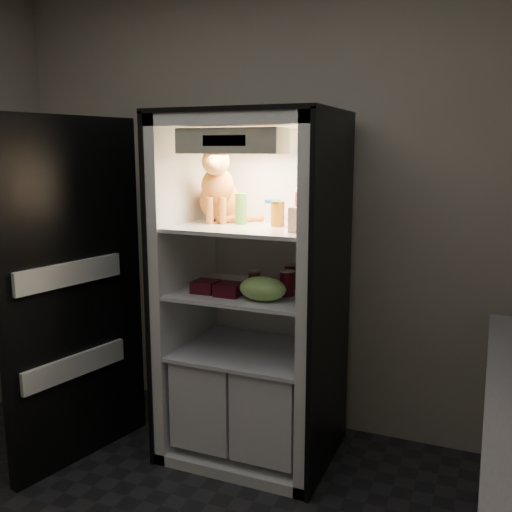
{
  "coord_description": "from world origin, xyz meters",
  "views": [
    {
      "loc": [
        1.18,
        -1.39,
        1.68
      ],
      "look_at": [
        0.04,
        1.32,
        1.13
      ],
      "focal_mm": 40.0,
      "sensor_mm": 36.0,
      "label": 1
    }
  ],
  "objects": [
    {
      "name": "room_shell",
      "position": [
        0.0,
        0.0,
        1.62
      ],
      "size": [
        3.6,
        3.6,
        3.6
      ],
      "color": "white",
      "rests_on": "floor"
    },
    {
      "name": "fridge_door",
      "position": [
        -0.85,
        0.93,
        0.91
      ],
      "size": [
        0.24,
        0.86,
        1.85
      ],
      "rotation": [
        0.0,
        0.0,
        -0.22
      ],
      "color": "black",
      "rests_on": "floor"
    },
    {
      "name": "berry_box_left",
      "position": [
        -0.2,
        1.19,
        0.97
      ],
      "size": [
        0.13,
        0.13,
        0.06
      ],
      "primitive_type": "cube",
      "color": "#490C13",
      "rests_on": "refrigerator"
    },
    {
      "name": "soda_can_c",
      "position": [
        0.22,
        1.28,
        1.01
      ],
      "size": [
        0.07,
        0.07,
        0.13
      ],
      "color": "black",
      "rests_on": "refrigerator"
    },
    {
      "name": "soda_can_b",
      "position": [
        0.23,
        1.29,
        1.01
      ],
      "size": [
        0.07,
        0.07,
        0.13
      ],
      "color": "black",
      "rests_on": "refrigerator"
    },
    {
      "name": "soda_can_a",
      "position": [
        0.18,
        1.46,
        1.0
      ],
      "size": [
        0.07,
        0.07,
        0.13
      ],
      "color": "black",
      "rests_on": "refrigerator"
    },
    {
      "name": "salsa_jar",
      "position": [
        0.15,
        1.34,
        1.35
      ],
      "size": [
        0.07,
        0.07,
        0.13
      ],
      "color": "maroon",
      "rests_on": "refrigerator"
    },
    {
      "name": "berry_box_right",
      "position": [
        -0.05,
        1.17,
        0.97
      ],
      "size": [
        0.13,
        0.13,
        0.06
      ],
      "primitive_type": "cube",
      "color": "#490C13",
      "rests_on": "refrigerator"
    },
    {
      "name": "cream_carton",
      "position": [
        0.31,
        1.18,
        1.35
      ],
      "size": [
        0.07,
        0.07,
        0.12
      ],
      "primitive_type": "cube",
      "color": "white",
      "rests_on": "refrigerator"
    },
    {
      "name": "grape_bag",
      "position": [
        0.14,
        1.15,
        1.0
      ],
      "size": [
        0.24,
        0.17,
        0.12
      ],
      "primitive_type": "ellipsoid",
      "color": "#7DB554",
      "rests_on": "refrigerator"
    },
    {
      "name": "pepper_jar",
      "position": [
        0.28,
        1.41,
        1.39
      ],
      "size": [
        0.11,
        0.11,
        0.19
      ],
      "color": "#9D2415",
      "rests_on": "refrigerator"
    },
    {
      "name": "parmesan_shaker",
      "position": [
        -0.06,
        1.34,
        1.37
      ],
      "size": [
        0.06,
        0.06,
        0.16
      ],
      "color": "#268C2C",
      "rests_on": "refrigerator"
    },
    {
      "name": "condiment_jar",
      "position": [
        -0.01,
        1.39,
        0.99
      ],
      "size": [
        0.07,
        0.07,
        0.09
      ],
      "color": "brown",
      "rests_on": "refrigerator"
    },
    {
      "name": "mayo_tub",
      "position": [
        0.07,
        1.47,
        1.35
      ],
      "size": [
        0.09,
        0.09,
        0.12
      ],
      "color": "white",
      "rests_on": "refrigerator"
    },
    {
      "name": "refrigerator",
      "position": [
        0.0,
        1.38,
        0.79
      ],
      "size": [
        0.9,
        0.72,
        1.88
      ],
      "color": "white",
      "rests_on": "floor"
    },
    {
      "name": "tabby_cat",
      "position": [
        -0.22,
        1.4,
        1.45
      ],
      "size": [
        0.4,
        0.43,
        0.44
      ],
      "rotation": [
        0.0,
        0.0,
        0.35
      ],
      "color": "#C96119",
      "rests_on": "refrigerator"
    }
  ]
}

